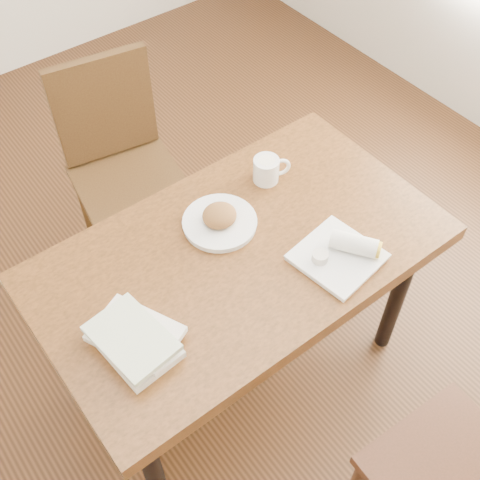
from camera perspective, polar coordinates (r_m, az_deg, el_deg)
ground at (r=2.51m, az=0.00°, el=-11.82°), size 4.00×5.00×0.01m
table at (r=1.95m, az=0.00°, el=-2.55°), size 1.29×0.74×0.75m
chair_far at (r=2.52m, az=-11.26°, el=7.63°), size 0.48×0.48×0.95m
plate_scone at (r=1.93m, az=-1.94°, el=1.90°), size 0.24×0.24×0.08m
coffee_mug at (r=2.06m, az=2.61°, el=6.72°), size 0.13×0.09×0.09m
plate_burrito at (r=1.87m, az=9.72°, el=-1.20°), size 0.27×0.27×0.08m
book_stack at (r=1.69m, az=-10.00°, el=-9.21°), size 0.24×0.28×0.06m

